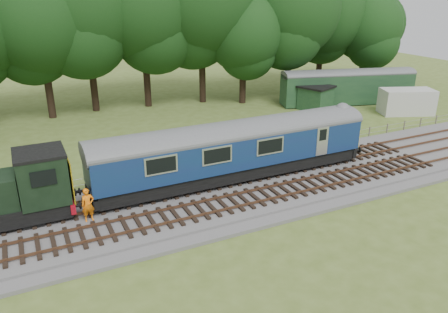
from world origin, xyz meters
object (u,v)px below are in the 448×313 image
caravan (407,102)px  parked_coach (348,85)px  worker (88,205)px  dmu_railcar (234,146)px

caravan → parked_coach: bearing=137.0°
worker → parked_coach: bearing=22.9°
dmu_railcar → worker: bearing=-171.2°
worker → caravan: (32.41, 8.76, -0.04)m
dmu_railcar → caravan: (23.11, 7.31, -1.38)m
caravan → worker: bearing=-142.9°
parked_coach → caravan: size_ratio=2.87×
worker → parked_coach: (29.74, 14.49, 0.79)m
worker → dmu_railcar: bearing=5.8°
worker → parked_coach: size_ratio=0.13×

